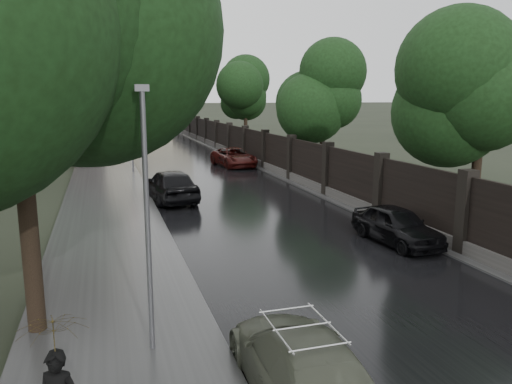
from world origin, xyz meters
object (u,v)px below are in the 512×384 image
tree_right_c (246,96)px  volga_sedan (301,365)px  car_right_far (234,157)px  tree_right_b (323,96)px  car_right_near (397,225)px  tree_left_near (10,13)px  tree_left_far (71,92)px  lamp_post (147,221)px  pedestrian_umbrella (54,347)px  tree_right_a (483,95)px  hatchback_left (170,185)px  traffic_light (132,137)px

tree_right_c → volga_sedan: 42.25m
car_right_far → tree_right_b: bearing=-51.6°
tree_right_b → car_right_near: 16.51m
tree_left_near → tree_left_far: (-0.40, 27.00, -1.18)m
lamp_post → car_right_far: 26.58m
tree_right_b → car_right_far: size_ratio=1.47×
pedestrian_umbrella → tree_left_far: bearing=114.7°
volga_sedan → car_right_far: car_right_far is taller
tree_left_far → tree_right_c: 18.45m
tree_right_a → car_right_far: size_ratio=1.47×
tree_left_near → car_right_far: (10.41, 23.70, -5.76)m
car_right_far → hatchback_left: bearing=-125.3°
car_right_near → pedestrian_umbrella: size_ratio=1.56×
tree_right_a → car_right_near: tree_right_a is taller
tree_right_a → tree_left_far: bearing=125.2°
car_right_near → tree_left_far: bearing=111.3°
lamp_post → traffic_light: size_ratio=1.28×
lamp_post → volga_sedan: 3.69m
tree_right_c → tree_left_near: bearing=-112.2°
tree_left_far → tree_right_a: tree_left_far is taller
traffic_light → car_right_far: 7.52m
pedestrian_umbrella → tree_right_b: bearing=80.8°
tree_right_a → traffic_light: size_ratio=1.75×
lamp_post → pedestrian_umbrella: bearing=-118.4°
hatchback_left → traffic_light: bearing=-90.1°
volga_sedan → hatchback_left: size_ratio=0.92×
traffic_light → hatchback_left: bearing=-82.7°
lamp_post → volga_sedan: lamp_post is taller
tree_right_c → traffic_light: (-11.80, -15.01, -2.55)m
tree_right_a → tree_right_b: 14.00m
tree_left_near → volga_sedan: bearing=-39.7°
tree_left_near → tree_right_c: (15.10, 37.00, -1.47)m
volga_sedan → car_right_far: bearing=-100.4°
tree_right_a → lamp_post: (-12.90, -6.50, -2.28)m
tree_right_b → tree_right_a: bearing=-90.0°
car_right_far → pedestrian_umbrella: pedestrian_umbrella is taller
volga_sedan → tree_right_c: bearing=-102.7°
tree_left_far → car_right_far: (10.81, -3.30, -4.58)m
tree_right_b → pedestrian_umbrella: tree_right_b is taller
tree_right_a → pedestrian_umbrella: 17.32m
tree_right_a → tree_right_b: same height
tree_right_c → tree_right_a: bearing=-90.0°
volga_sedan → hatchback_left: (0.07, 16.52, 0.17)m
tree_left_near → hatchback_left: tree_left_near is taller
tree_right_b → tree_right_c: same height
tree_right_a → hatchback_left: 13.88m
volga_sedan → car_right_far: size_ratio=0.89×
tree_left_far → tree_right_b: bearing=-27.3°
tree_left_far → car_right_near: 26.32m
tree_left_far → volga_sedan: bearing=-81.1°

